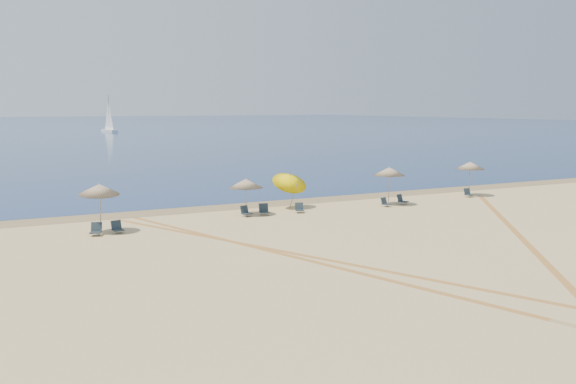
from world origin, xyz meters
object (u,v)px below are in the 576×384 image
Objects in this scene: umbrella_5 at (470,165)px; chair_7 at (402,200)px; umbrella_4 at (389,171)px; chair_6 at (385,203)px; sailboat_0 at (109,121)px; chair_8 at (468,193)px; chair_5 at (299,208)px; chair_1 at (96,230)px; chair_3 at (246,212)px; umbrella_1 at (99,189)px; chair_2 at (117,228)px; chair_4 at (264,210)px; umbrella_2 at (246,183)px; umbrella_3 at (290,180)px.

umbrella_5 reaches higher than chair_7.
chair_6 is (-0.66, -0.53, -2.01)m from umbrella_4.
chair_8 is at bearing -103.68° from sailboat_0.
chair_1 is at bearing -152.21° from chair_5.
chair_3 is (-18.49, -0.59, -1.98)m from umbrella_5.
sailboat_0 is at bearing 85.65° from umbrella_4.
umbrella_5 is at bearing 3.45° from umbrella_1.
chair_7 reaches higher than chair_2.
chair_4 is at bearing -176.76° from chair_8.
chair_6 is at bearing -171.07° from chair_8.
chair_2 is at bearing 161.49° from chair_7.
umbrella_2 is 0.85× the size of umbrella_3.
chair_2 is 138.13m from sailboat_0.
sailboat_0 reaches higher than chair_1.
sailboat_0 reaches higher than umbrella_2.
chair_8 is (-0.53, -0.48, -1.99)m from umbrella_5.
chair_3 is 0.92× the size of chair_4.
umbrella_1 reaches higher than umbrella_5.
umbrella_2 is 2.82× the size of chair_1.
umbrella_3 is 3.67× the size of chair_3.
chair_1 is at bearing 177.30° from chair_3.
umbrella_5 is at bearing 44.62° from chair_8.
chair_7 reaches higher than chair_3.
chair_2 is at bearing -175.33° from umbrella_5.
umbrella_1 reaches higher than chair_2.
umbrella_5 reaches higher than chair_8.
chair_7 is (20.27, 0.62, -2.01)m from umbrella_1.
umbrella_1 is 1.17× the size of umbrella_2.
chair_2 is at bearing 170.38° from chair_6.
umbrella_4 is 4.10× the size of chair_8.
umbrella_3 is 7.98m from chair_7.
chair_7 is at bearing -14.17° from umbrella_3.
umbrella_5 is at bearing 17.31° from chair_4.
chair_2 reaches higher than chair_3.
umbrella_3 reaches higher than chair_2.
chair_4 reaches higher than chair_6.
chair_7 is at bearing -172.38° from chair_8.
umbrella_1 is 3.29× the size of chair_1.
umbrella_3 reaches higher than umbrella_4.
umbrella_5 reaches higher than chair_5.
umbrella_3 reaches higher than chair_3.
umbrella_2 is at bearing 175.97° from umbrella_4.
chair_6 is at bearing 10.35° from chair_4.
chair_6 is at bearing 17.07° from chair_5.
umbrella_4 is 3.21× the size of chair_1.
chair_4 reaches higher than chair_1.
umbrella_3 reaches higher than chair_4.
chair_8 is 133.44m from sailboat_0.
chair_6 is (17.92, 0.82, -0.03)m from chair_2.
sailboat_0 is at bearing 89.07° from umbrella_5.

